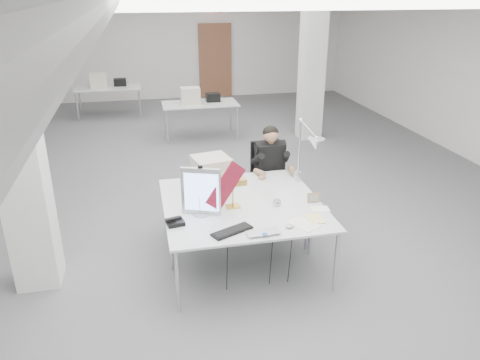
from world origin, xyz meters
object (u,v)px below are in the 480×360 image
object	(u,v)px
architect_lamp	(306,152)
desk_phone	(175,223)
office_chair	(269,177)
beige_monitor	(211,173)
laptop	(265,235)
desk_main	(251,221)
seated_person	(270,157)
bankers_lamp	(233,193)
monitor	(201,191)

from	to	relation	value
architect_lamp	desk_phone	bearing A→B (deg)	-177.69
office_chair	beige_monitor	distance (m)	1.14
laptop	beige_monitor	bearing A→B (deg)	101.09
architect_lamp	laptop	bearing A→B (deg)	-144.83
desk_main	architect_lamp	world-z (taller)	architect_lamp
office_chair	seated_person	bearing A→B (deg)	-93.05
office_chair	architect_lamp	distance (m)	1.08
laptop	bankers_lamp	world-z (taller)	bankers_lamp
architect_lamp	monitor	bearing A→B (deg)	179.57
bankers_lamp	desk_phone	size ratio (longest dim) A/B	2.02
seated_person	monitor	distance (m)	1.66
office_chair	desk_phone	distance (m)	2.05
office_chair	laptop	size ratio (longest dim) A/B	3.42
laptop	bankers_lamp	distance (m)	0.77
monitor	architect_lamp	world-z (taller)	architect_lamp
monitor	desk_phone	world-z (taller)	monitor
bankers_lamp	laptop	bearing A→B (deg)	-78.75
office_chair	bankers_lamp	xyz separation A→B (m)	(-0.76, -1.18, 0.35)
laptop	architect_lamp	size ratio (longest dim) A/B	0.36
laptop	bankers_lamp	xyz separation A→B (m)	(-0.18, 0.73, 0.17)
laptop	architect_lamp	distance (m)	1.41
seated_person	monitor	world-z (taller)	seated_person
laptop	architect_lamp	bearing A→B (deg)	50.80
beige_monitor	architect_lamp	distance (m)	1.18
seated_person	laptop	size ratio (longest dim) A/B	2.46
desk_main	laptop	xyz separation A→B (m)	(0.05, -0.37, 0.03)
laptop	desk_phone	xyz separation A→B (m)	(-0.85, 0.45, 0.01)
beige_monitor	desk_phone	bearing A→B (deg)	-132.91
desk_main	seated_person	size ratio (longest dim) A/B	2.14
office_chair	architect_lamp	bearing A→B (deg)	-78.53
seated_person	architect_lamp	bearing A→B (deg)	-77.66
desk_main	desk_phone	bearing A→B (deg)	174.22
desk_main	monitor	size ratio (longest dim) A/B	3.35
beige_monitor	seated_person	bearing A→B (deg)	18.83
office_chair	bankers_lamp	size ratio (longest dim) A/B	3.28
office_chair	laptop	xyz separation A→B (m)	(-0.58, -1.91, 0.18)
office_chair	architect_lamp	size ratio (longest dim) A/B	1.25
desk_main	beige_monitor	world-z (taller)	beige_monitor
beige_monitor	laptop	bearing A→B (deg)	-88.05
monitor	bankers_lamp	world-z (taller)	monitor
bankers_lamp	monitor	bearing A→B (deg)	-168.40
bankers_lamp	office_chair	bearing A→B (deg)	54.88
desk_main	office_chair	size ratio (longest dim) A/B	1.54
office_chair	beige_monitor	size ratio (longest dim) A/B	2.76
desk_main	office_chair	bearing A→B (deg)	67.78
seated_person	beige_monitor	xyz separation A→B (m)	(-0.90, -0.53, 0.06)
laptop	office_chair	bearing A→B (deg)	70.55
desk_main	laptop	world-z (taller)	laptop
seated_person	architect_lamp	distance (m)	0.88
office_chair	beige_monitor	bearing A→B (deg)	-150.10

